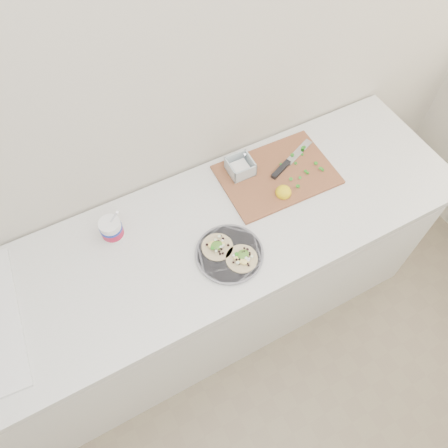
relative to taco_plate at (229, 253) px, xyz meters
name	(u,v)px	position (x,y,z in m)	size (l,w,h in m)	color
counter	(185,290)	(-0.16, 0.14, -0.47)	(2.44, 0.66, 0.90)	silver
taco_plate	(229,253)	(0.00, 0.00, 0.00)	(0.26, 0.26, 0.04)	slate
tub	(112,228)	(-0.36, 0.28, 0.05)	(0.09, 0.09, 0.19)	white
cutboard	(274,172)	(0.36, 0.26, 0.00)	(0.49, 0.35, 0.07)	brown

